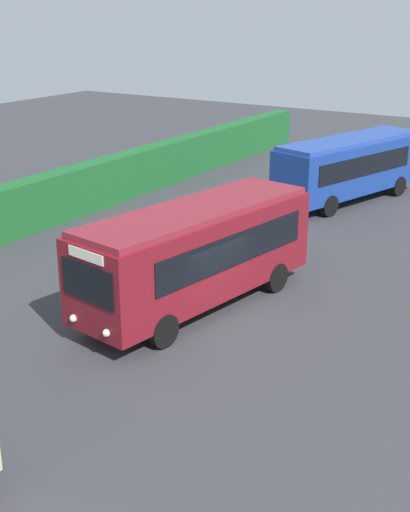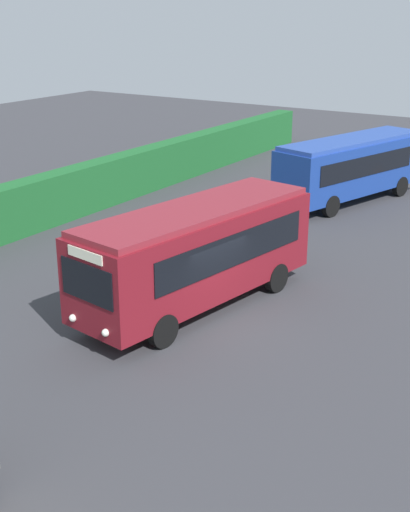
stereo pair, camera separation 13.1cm
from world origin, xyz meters
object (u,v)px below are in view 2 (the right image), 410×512
(person_right, at_px, (353,165))
(person_far, at_px, (368,165))
(bus_blue, at_px, (351,165))
(bus_maroon, at_px, (196,251))

(person_right, distance_m, person_far, 0.90)
(bus_blue, distance_m, person_far, 4.41)
(bus_maroon, height_order, bus_blue, bus_maroon)
(person_right, bearing_deg, person_far, -123.02)
(person_right, relative_size, person_far, 1.07)
(bus_blue, height_order, person_right, bus_blue)
(person_far, bearing_deg, bus_blue, 68.64)
(bus_maroon, height_order, person_far, bus_maroon)
(bus_maroon, relative_size, bus_blue, 0.99)
(bus_maroon, bearing_deg, person_right, -165.12)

